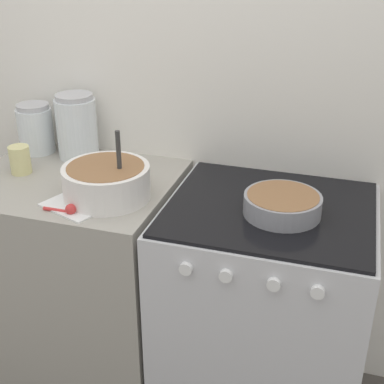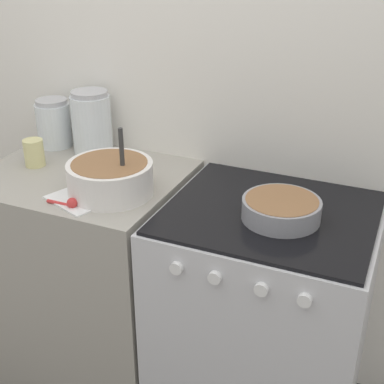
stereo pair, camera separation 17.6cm
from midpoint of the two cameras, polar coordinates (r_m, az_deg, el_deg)
name	(u,v)px [view 2 (the right image)]	position (r m, az deg, el deg)	size (l,w,h in m)	color
wall_back	(207,87)	(2.07, 4.12, 11.07)	(4.51, 0.05, 2.40)	white
countertop_cabinet	(90,274)	(2.26, -8.59, -8.67)	(0.75, 0.62, 0.91)	#9E998E
stove	(263,321)	(2.03, 10.09, -13.44)	(0.70, 0.64, 0.91)	silver
mixing_bowl	(110,176)	(1.85, -6.03, 1.63)	(0.30, 0.30, 0.25)	white
baking_pan	(281,209)	(1.72, 12.41, -1.83)	(0.25, 0.25, 0.07)	gray
storage_jar_left	(54,126)	(2.32, -12.40, 6.82)	(0.14, 0.14, 0.20)	silver
storage_jar_middle	(92,127)	(2.21, -8.37, 6.87)	(0.16, 0.16, 0.26)	silver
tin_can	(34,153)	(2.14, -14.26, 4.03)	(0.08, 0.08, 0.11)	beige
recipe_page	(95,193)	(1.87, -7.73, -0.19)	(0.29, 0.34, 0.01)	white
measuring_spoon	(69,203)	(1.79, -10.26, -1.24)	(0.12, 0.04, 0.04)	red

